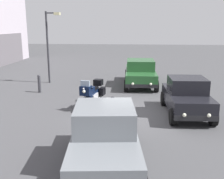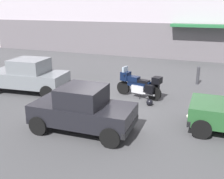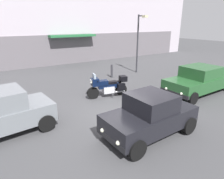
% 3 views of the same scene
% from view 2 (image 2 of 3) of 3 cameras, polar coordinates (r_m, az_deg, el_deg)
% --- Properties ---
extents(ground_plane, '(80.00, 80.00, 0.00)m').
position_cam_2_polar(ground_plane, '(11.06, -1.22, -4.08)').
color(ground_plane, '#424244').
extents(motorcycle, '(2.24, 0.99, 1.36)m').
position_cam_2_polar(motorcycle, '(12.28, 5.87, 1.09)').
color(motorcycle, black).
rests_on(motorcycle, ground).
extents(helmet, '(0.28, 0.28, 0.28)m').
position_cam_2_polar(helmet, '(11.45, 8.02, -2.74)').
color(helmet, black).
rests_on(helmet, ground).
extents(car_hatchback_near, '(3.99, 2.13, 1.64)m').
position_cam_2_polar(car_hatchback_near, '(13.64, -17.45, 2.84)').
color(car_hatchback_near, slate).
rests_on(car_hatchback_near, ground).
extents(car_compact_side, '(3.52, 1.80, 1.56)m').
position_cam_2_polar(car_compact_side, '(8.92, -6.29, -4.26)').
color(car_compact_side, black).
rests_on(car_compact_side, ground).
extents(bollard_curbside, '(0.16, 0.16, 0.99)m').
position_cam_2_polar(bollard_curbside, '(15.08, 17.93, 3.03)').
color(bollard_curbside, '#333338').
rests_on(bollard_curbside, ground).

